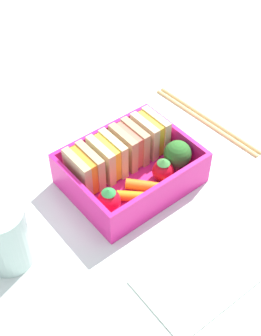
{
  "coord_description": "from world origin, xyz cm",
  "views": [
    {
      "loc": [
        -27.21,
        -33.68,
        48.01
      ],
      "look_at": [
        0.0,
        0.0,
        2.7
      ],
      "focal_mm": 50.0,
      "sensor_mm": 36.0,
      "label": 1
    }
  ],
  "objects_px": {
    "carrot_stick_left": "(131,196)",
    "folded_napkin": "(198,278)",
    "sandwich_left": "(84,170)",
    "strawberry_far_left": "(163,170)",
    "sandwich_center_left": "(107,157)",
    "broccoli_floret": "(178,154)",
    "drinking_glass": "(5,237)",
    "strawberry_left": "(109,200)",
    "sandwich_center_right": "(150,133)",
    "chopstick_pair": "(206,119)",
    "sandwich_center": "(129,145)",
    "carrot_stick_far_left": "(145,187)"
  },
  "relations": [
    {
      "from": "sandwich_center_right",
      "to": "chopstick_pair",
      "type": "height_order",
      "value": "sandwich_center_right"
    },
    {
      "from": "chopstick_pair",
      "to": "folded_napkin",
      "type": "distance_m",
      "value": 0.28
    },
    {
      "from": "sandwich_center_left",
      "to": "chopstick_pair",
      "type": "height_order",
      "value": "sandwich_center_left"
    },
    {
      "from": "carrot_stick_left",
      "to": "strawberry_far_left",
      "type": "distance_m",
      "value": 0.06
    },
    {
      "from": "broccoli_floret",
      "to": "strawberry_left",
      "type": "bearing_deg",
      "value": 179.86
    },
    {
      "from": "strawberry_left",
      "to": "drinking_glass",
      "type": "xyz_separation_m",
      "value": [
        -0.13,
        0.02,
        0.01
      ]
    },
    {
      "from": "carrot_stick_left",
      "to": "carrot_stick_far_left",
      "type": "relative_size",
      "value": 0.68
    },
    {
      "from": "sandwich_center_right",
      "to": "carrot_stick_far_left",
      "type": "relative_size",
      "value": 1.01
    },
    {
      "from": "sandwich_left",
      "to": "strawberry_far_left",
      "type": "height_order",
      "value": "sandwich_left"
    },
    {
      "from": "strawberry_left",
      "to": "broccoli_floret",
      "type": "xyz_separation_m",
      "value": [
        0.12,
        -0.0,
        0.01
      ]
    },
    {
      "from": "sandwich_center_left",
      "to": "sandwich_center_right",
      "type": "bearing_deg",
      "value": 0.0
    },
    {
      "from": "sandwich_center",
      "to": "strawberry_left",
      "type": "xyz_separation_m",
      "value": [
        -0.08,
        -0.05,
        -0.01
      ]
    },
    {
      "from": "carrot_stick_left",
      "to": "chopstick_pair",
      "type": "distance_m",
      "value": 0.21
    },
    {
      "from": "sandwich_center_right",
      "to": "chopstick_pair",
      "type": "distance_m",
      "value": 0.12
    },
    {
      "from": "sandwich_center_right",
      "to": "carrot_stick_far_left",
      "type": "xyz_separation_m",
      "value": [
        -0.06,
        -0.06,
        -0.02
      ]
    },
    {
      "from": "strawberry_far_left",
      "to": "sandwich_left",
      "type": "bearing_deg",
      "value": 146.61
    },
    {
      "from": "carrot_stick_far_left",
      "to": "chopstick_pair",
      "type": "xyz_separation_m",
      "value": [
        0.18,
        0.06,
        -0.02
      ]
    },
    {
      "from": "sandwich_left",
      "to": "strawberry_far_left",
      "type": "bearing_deg",
      "value": -33.39
    },
    {
      "from": "sandwich_center",
      "to": "sandwich_left",
      "type": "bearing_deg",
      "value": 180.0
    },
    {
      "from": "sandwich_center_left",
      "to": "carrot_stick_left",
      "type": "relative_size",
      "value": 1.47
    },
    {
      "from": "sandwich_left",
      "to": "broccoli_floret",
      "type": "height_order",
      "value": "sandwich_left"
    },
    {
      "from": "drinking_glass",
      "to": "sandwich_left",
      "type": "bearing_deg",
      "value": 13.51
    },
    {
      "from": "drinking_glass",
      "to": "sandwich_center_right",
      "type": "bearing_deg",
      "value": 7.38
    },
    {
      "from": "carrot_stick_left",
      "to": "folded_napkin",
      "type": "xyz_separation_m",
      "value": [
        -0.01,
        -0.13,
        -0.02
      ]
    },
    {
      "from": "strawberry_left",
      "to": "chopstick_pair",
      "type": "xyz_separation_m",
      "value": [
        0.23,
        0.05,
        -0.03
      ]
    },
    {
      "from": "broccoli_floret",
      "to": "drinking_glass",
      "type": "distance_m",
      "value": 0.25
    },
    {
      "from": "sandwich_center_left",
      "to": "chopstick_pair",
      "type": "bearing_deg",
      "value": -0.25
    },
    {
      "from": "strawberry_far_left",
      "to": "chopstick_pair",
      "type": "relative_size",
      "value": 0.17
    },
    {
      "from": "chopstick_pair",
      "to": "carrot_stick_far_left",
      "type": "bearing_deg",
      "value": -161.82
    },
    {
      "from": "carrot_stick_left",
      "to": "folded_napkin",
      "type": "relative_size",
      "value": 0.27
    },
    {
      "from": "folded_napkin",
      "to": "carrot_stick_far_left",
      "type": "bearing_deg",
      "value": 76.55
    },
    {
      "from": "sandwich_center_left",
      "to": "broccoli_floret",
      "type": "distance_m",
      "value": 0.09
    },
    {
      "from": "carrot_stick_far_left",
      "to": "folded_napkin",
      "type": "bearing_deg",
      "value": -103.45
    },
    {
      "from": "carrot_stick_far_left",
      "to": "chopstick_pair",
      "type": "bearing_deg",
      "value": 18.18
    },
    {
      "from": "strawberry_far_left",
      "to": "folded_napkin",
      "type": "relative_size",
      "value": 0.26
    },
    {
      "from": "strawberry_far_left",
      "to": "carrot_stick_left",
      "type": "bearing_deg",
      "value": -177.72
    },
    {
      "from": "broccoli_floret",
      "to": "carrot_stick_left",
      "type": "bearing_deg",
      "value": -176.3
    },
    {
      "from": "chopstick_pair",
      "to": "sandwich_center",
      "type": "bearing_deg",
      "value": 179.69
    },
    {
      "from": "sandwich_left",
      "to": "carrot_stick_left",
      "type": "height_order",
      "value": "sandwich_left"
    },
    {
      "from": "strawberry_left",
      "to": "carrot_stick_left",
      "type": "height_order",
      "value": "strawberry_left"
    },
    {
      "from": "sandwich_center_left",
      "to": "strawberry_far_left",
      "type": "relative_size",
      "value": 1.52
    },
    {
      "from": "sandwich_center_right",
      "to": "strawberry_left",
      "type": "relative_size",
      "value": 1.48
    },
    {
      "from": "sandwich_left",
      "to": "strawberry_left",
      "type": "height_order",
      "value": "sandwich_left"
    },
    {
      "from": "sandwich_left",
      "to": "carrot_stick_left",
      "type": "relative_size",
      "value": 1.47
    },
    {
      "from": "carrot_stick_far_left",
      "to": "broccoli_floret",
      "type": "height_order",
      "value": "broccoli_floret"
    },
    {
      "from": "sandwich_center",
      "to": "folded_napkin",
      "type": "xyz_separation_m",
      "value": [
        -0.05,
        -0.19,
        -0.04
      ]
    },
    {
      "from": "sandwich_left",
      "to": "strawberry_far_left",
      "type": "relative_size",
      "value": 1.52
    },
    {
      "from": "strawberry_far_left",
      "to": "folded_napkin",
      "type": "xyz_separation_m",
      "value": [
        -0.07,
        -0.14,
        -0.03
      ]
    },
    {
      "from": "carrot_stick_far_left",
      "to": "chopstick_pair",
      "type": "distance_m",
      "value": 0.19
    },
    {
      "from": "sandwich_center_left",
      "to": "folded_napkin",
      "type": "xyz_separation_m",
      "value": [
        -0.02,
        -0.19,
        -0.04
      ]
    }
  ]
}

